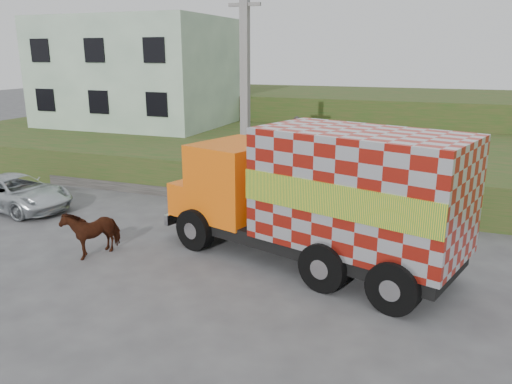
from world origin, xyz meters
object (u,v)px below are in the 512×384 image
at_px(cargo_truck, 320,196).
at_px(suv, 15,193).
at_px(utility_pole, 245,95).
at_px(pedestrian, 296,136).
at_px(cow, 92,231).

bearing_deg(cargo_truck, suv, -167.34).
bearing_deg(utility_pole, suv, -152.14).
bearing_deg(pedestrian, cow, 49.11).
relative_size(suv, pedestrian, 2.80).
bearing_deg(cargo_truck, pedestrian, 128.58).
height_order(utility_pole, suv, utility_pole).
distance_m(utility_pole, pedestrian, 3.10).
xyz_separation_m(utility_pole, suv, (-7.51, -3.97, -3.45)).
bearing_deg(suv, pedestrian, -48.68).
bearing_deg(pedestrian, utility_pole, 38.65).
bearing_deg(cow, cargo_truck, 33.01).
height_order(cargo_truck, suv, cargo_truck).
relative_size(utility_pole, suv, 1.78).
bearing_deg(utility_pole, cargo_truck, -50.29).
height_order(utility_pole, cargo_truck, utility_pole).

